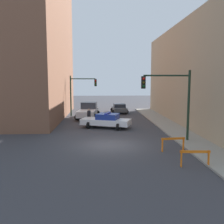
# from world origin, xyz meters

# --- Properties ---
(ground_plane) EXTENTS (120.00, 120.00, 0.00)m
(ground_plane) POSITION_xyz_m (0.00, 0.00, 0.00)
(ground_plane) COLOR #38383D
(sidewalk_right) EXTENTS (2.40, 44.00, 0.12)m
(sidewalk_right) POSITION_xyz_m (6.20, 0.00, 0.06)
(sidewalk_right) COLOR gray
(sidewalk_right) RESTS_ON ground_plane
(building_corner_left) EXTENTS (14.00, 20.00, 17.25)m
(building_corner_left) POSITION_xyz_m (-12.00, 14.00, 8.62)
(building_corner_left) COLOR brown
(building_corner_left) RESTS_ON ground_plane
(traffic_light_near) EXTENTS (3.64, 0.35, 5.20)m
(traffic_light_near) POSITION_xyz_m (4.73, 0.78, 3.53)
(traffic_light_near) COLOR black
(traffic_light_near) RESTS_ON sidewalk_right
(traffic_light_far) EXTENTS (3.44, 0.35, 5.20)m
(traffic_light_far) POSITION_xyz_m (-3.30, 15.00, 3.40)
(traffic_light_far) COLOR black
(traffic_light_far) RESTS_ON ground_plane
(police_car) EXTENTS (5.05, 3.33, 1.52)m
(police_car) POSITION_xyz_m (-0.05, 6.49, 0.72)
(police_car) COLOR white
(police_car) RESTS_ON ground_plane
(white_truck) EXTENTS (2.97, 5.57, 1.90)m
(white_truck) POSITION_xyz_m (-2.09, 13.04, 0.91)
(white_truck) COLOR silver
(white_truck) RESTS_ON ground_plane
(parked_car_near) EXTENTS (2.39, 4.37, 1.31)m
(parked_car_near) POSITION_xyz_m (2.10, 17.96, 0.67)
(parked_car_near) COLOR #474C51
(parked_car_near) RESTS_ON ground_plane
(pedestrian_crossing) EXTENTS (0.50, 0.50, 1.66)m
(pedestrian_crossing) POSITION_xyz_m (-1.81, 8.43, 0.86)
(pedestrian_crossing) COLOR #382D23
(pedestrian_crossing) RESTS_ON ground_plane
(barrier_front) EXTENTS (1.60, 0.24, 0.90)m
(barrier_front) POSITION_xyz_m (4.33, -4.78, 0.62)
(barrier_front) COLOR orange
(barrier_front) RESTS_ON ground_plane
(barrier_mid) EXTENTS (1.59, 0.34, 0.90)m
(barrier_mid) POSITION_xyz_m (4.04, -1.77, 0.62)
(barrier_mid) COLOR orange
(barrier_mid) RESTS_ON ground_plane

